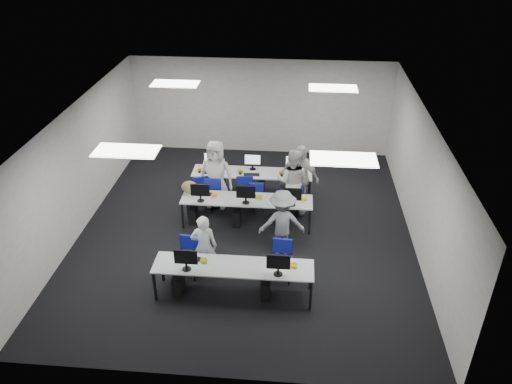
# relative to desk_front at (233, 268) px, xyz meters

# --- Properties ---
(room) EXTENTS (9.00, 9.02, 3.00)m
(room) POSITION_rel_desk_front_xyz_m (0.00, 2.40, 0.82)
(room) COLOR black
(room) RESTS_ON ground
(ceiling_panels) EXTENTS (5.20, 4.60, 0.02)m
(ceiling_panels) POSITION_rel_desk_front_xyz_m (0.00, 2.40, 2.30)
(ceiling_panels) COLOR white
(ceiling_panels) RESTS_ON room
(desk_front) EXTENTS (3.20, 0.70, 0.73)m
(desk_front) POSITION_rel_desk_front_xyz_m (0.00, 0.00, 0.00)
(desk_front) COLOR silver
(desk_front) RESTS_ON ground
(desk_mid) EXTENTS (3.20, 0.70, 0.73)m
(desk_mid) POSITION_rel_desk_front_xyz_m (0.00, 2.60, 0.00)
(desk_mid) COLOR silver
(desk_mid) RESTS_ON ground
(desk_back) EXTENTS (3.20, 0.70, 0.73)m
(desk_back) POSITION_rel_desk_front_xyz_m (0.00, 4.00, 0.00)
(desk_back) COLOR silver
(desk_back) RESTS_ON ground
(equipment_front) EXTENTS (2.51, 0.41, 1.19)m
(equipment_front) POSITION_rel_desk_front_xyz_m (-0.19, -0.02, -0.32)
(equipment_front) COLOR #0C36A4
(equipment_front) RESTS_ON desk_front
(equipment_mid) EXTENTS (2.91, 0.41, 1.19)m
(equipment_mid) POSITION_rel_desk_front_xyz_m (-0.19, 2.58, -0.32)
(equipment_mid) COLOR white
(equipment_mid) RESTS_ON desk_mid
(equipment_back) EXTENTS (2.91, 0.41, 1.19)m
(equipment_back) POSITION_rel_desk_front_xyz_m (0.19, 4.02, -0.32)
(equipment_back) COLOR white
(equipment_back) RESTS_ON desk_back
(chair_0) EXTENTS (0.47, 0.50, 0.87)m
(chair_0) POSITION_rel_desk_front_xyz_m (-1.06, 0.58, -0.41)
(chair_0) COLOR navy
(chair_0) RESTS_ON ground
(chair_1) EXTENTS (0.46, 0.50, 0.88)m
(chair_1) POSITION_rel_desk_front_xyz_m (0.94, 0.62, -0.40)
(chair_1) COLOR navy
(chair_1) RESTS_ON ground
(chair_2) EXTENTS (0.56, 0.59, 0.87)m
(chair_2) POSITION_rel_desk_front_xyz_m (-1.21, 3.19, -0.41)
(chair_2) COLOR navy
(chair_2) RESTS_ON ground
(chair_3) EXTENTS (0.52, 0.55, 0.90)m
(chair_3) POSITION_rel_desk_front_xyz_m (-0.10, 3.25, -0.40)
(chair_3) COLOR navy
(chair_3) RESTS_ON ground
(chair_4) EXTENTS (0.49, 0.52, 0.89)m
(chair_4) POSITION_rel_desk_front_xyz_m (1.01, 3.18, -0.40)
(chair_4) COLOR navy
(chair_4) RESTS_ON ground
(chair_5) EXTENTS (0.48, 0.52, 0.93)m
(chair_5) POSITION_rel_desk_front_xyz_m (-0.92, 3.35, -0.39)
(chair_5) COLOR navy
(chair_5) RESTS_ON ground
(chair_6) EXTENTS (0.45, 0.49, 0.83)m
(chair_6) POSITION_rel_desk_front_xyz_m (0.17, 3.41, -0.42)
(chair_6) COLOR navy
(chair_6) RESTS_ON ground
(chair_7) EXTENTS (0.50, 0.53, 0.87)m
(chair_7) POSITION_rel_desk_front_xyz_m (1.22, 3.34, -0.41)
(chair_7) COLOR navy
(chair_7) RESTS_ON ground
(handbag) EXTENTS (0.41, 0.28, 0.32)m
(handbag) POSITION_rel_desk_front_xyz_m (-1.45, 2.80, 0.21)
(handbag) COLOR #94784C
(handbag) RESTS_ON desk_mid
(student_0) EXTENTS (0.58, 0.41, 1.50)m
(student_0) POSITION_rel_desk_front_xyz_m (-0.69, 0.56, 0.07)
(student_0) COLOR silver
(student_0) RESTS_ON ground
(student_1) EXTENTS (0.96, 0.81, 1.74)m
(student_1) POSITION_rel_desk_front_xyz_m (1.09, 3.34, 0.19)
(student_1) COLOR silver
(student_1) RESTS_ON ground
(student_2) EXTENTS (0.96, 0.68, 1.84)m
(student_2) POSITION_rel_desk_front_xyz_m (-0.88, 3.44, 0.24)
(student_2) COLOR silver
(student_2) RESTS_ON ground
(student_3) EXTENTS (1.14, 0.80, 1.79)m
(student_3) POSITION_rel_desk_front_xyz_m (1.27, 3.52, 0.21)
(student_3) COLOR silver
(student_3) RESTS_ON ground
(photographer) EXTENTS (1.11, 0.73, 1.61)m
(photographer) POSITION_rel_desk_front_xyz_m (0.90, 1.52, 0.12)
(photographer) COLOR slate
(photographer) RESTS_ON ground
(dslr_camera) EXTENTS (0.16, 0.20, 0.10)m
(dslr_camera) POSITION_rel_desk_front_xyz_m (0.88, 1.69, 0.98)
(dslr_camera) COLOR black
(dslr_camera) RESTS_ON photographer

